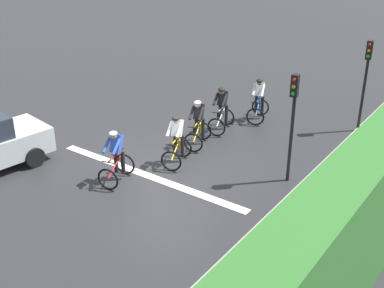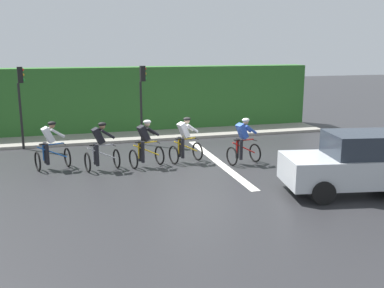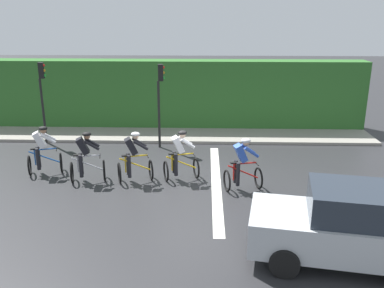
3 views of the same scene
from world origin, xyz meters
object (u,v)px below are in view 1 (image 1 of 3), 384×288
(cyclist_second, at_px, (222,110))
(cyclist_mid, at_px, (198,124))
(cyclist_lead, at_px, (259,100))
(cyclist_fourth, at_px, (177,141))
(traffic_light_near_crossing, at_px, (293,112))
(traffic_light_far_junction, at_px, (366,72))
(cyclist_trailing, at_px, (116,157))

(cyclist_second, distance_m, cyclist_mid, 1.53)
(cyclist_lead, bearing_deg, cyclist_fourth, -94.50)
(cyclist_lead, relative_size, traffic_light_near_crossing, 0.50)
(cyclist_mid, xyz_separation_m, traffic_light_far_junction, (4.05, 4.34, 1.43))
(cyclist_fourth, bearing_deg, cyclist_mid, 98.21)
(traffic_light_far_junction, bearing_deg, cyclist_trailing, -120.66)
(cyclist_second, distance_m, traffic_light_far_junction, 5.15)
(cyclist_fourth, relative_size, cyclist_trailing, 1.00)
(traffic_light_near_crossing, bearing_deg, cyclist_fourth, -163.84)
(cyclist_second, height_order, cyclist_trailing, same)
(cyclist_mid, height_order, cyclist_trailing, same)
(cyclist_mid, height_order, traffic_light_near_crossing, traffic_light_near_crossing)
(cyclist_second, distance_m, traffic_light_near_crossing, 4.38)
(cyclist_mid, distance_m, traffic_light_near_crossing, 3.88)
(traffic_light_near_crossing, bearing_deg, cyclist_second, 150.60)
(cyclist_trailing, height_order, traffic_light_far_junction, traffic_light_far_junction)
(cyclist_mid, bearing_deg, cyclist_lead, 79.64)
(cyclist_trailing, relative_size, traffic_light_near_crossing, 0.50)
(cyclist_trailing, bearing_deg, traffic_light_far_junction, 59.34)
(cyclist_mid, height_order, traffic_light_far_junction, traffic_light_far_junction)
(cyclist_mid, relative_size, cyclist_fourth, 1.00)
(cyclist_trailing, height_order, traffic_light_near_crossing, traffic_light_near_crossing)
(cyclist_mid, bearing_deg, cyclist_second, 91.25)
(cyclist_fourth, xyz_separation_m, traffic_light_near_crossing, (3.37, 0.98, 1.43))
(traffic_light_far_junction, bearing_deg, cyclist_second, -145.52)
(cyclist_second, relative_size, traffic_light_far_junction, 0.50)
(cyclist_lead, xyz_separation_m, cyclist_fourth, (-0.37, -4.64, 0.00))
(cyclist_lead, xyz_separation_m, traffic_light_near_crossing, (3.00, -3.66, 1.43))
(cyclist_mid, bearing_deg, traffic_light_near_crossing, -7.96)
(cyclist_mid, height_order, cyclist_fourth, same)
(cyclist_fourth, bearing_deg, cyclist_lead, 85.50)
(cyclist_second, bearing_deg, cyclist_fourth, -85.32)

